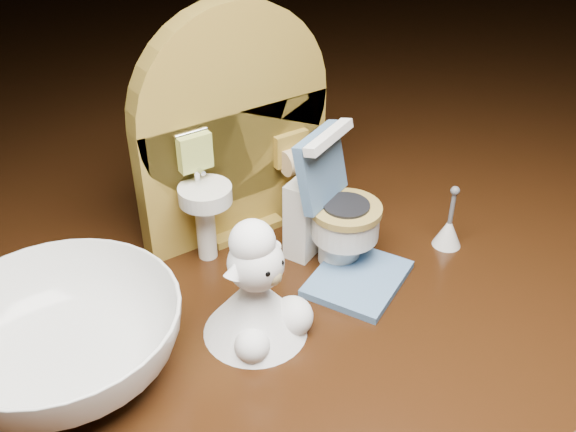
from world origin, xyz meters
name	(u,v)px	position (x,y,z in m)	size (l,w,h in m)	color
backdrop_panel	(234,138)	(0.00, 0.06, 0.07)	(0.13, 0.05, 0.15)	olive
toy_toilet	(329,214)	(0.03, 0.01, 0.03)	(0.05, 0.06, 0.09)	white
bath_mat	(358,279)	(0.03, -0.03, 0.00)	(0.06, 0.05, 0.00)	#4E719B
toilet_brush	(448,230)	(0.10, -0.03, 0.01)	(0.02, 0.02, 0.04)	white
plush_lamb	(257,296)	(-0.04, -0.03, 0.03)	(0.06, 0.06, 0.07)	white
ceramic_bowl	(63,339)	(-0.14, 0.00, 0.02)	(0.12, 0.12, 0.04)	white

